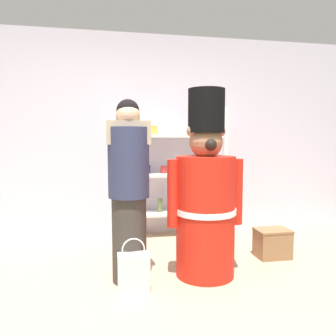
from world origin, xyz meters
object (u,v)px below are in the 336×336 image
Objects in this scene: merchandise_shelf at (172,172)px; person_shopper at (129,189)px; shopping_bag at (134,272)px; teddy_bear_guard at (205,200)px; display_crate at (272,243)px.

person_shopper is at bearing -116.77° from merchandise_shelf.
shopping_bag is at bearing -85.36° from person_shopper.
shopping_bag is at bearing -112.89° from merchandise_shelf.
shopping_bag is (-0.68, -0.20, -0.54)m from teddy_bear_guard.
person_shopper is at bearing 179.15° from teddy_bear_guard.
shopping_bag is at bearing -161.56° from display_crate.
display_crate is at bearing -48.71° from merchandise_shelf.
person_shopper is 1.70m from display_crate.
display_crate is at bearing 18.44° from shopping_bag.
teddy_bear_guard is at bearing 16.60° from shopping_bag.
person_shopper is 3.58× the size of shopping_bag.
person_shopper is at bearing 94.64° from shopping_bag.
merchandise_shelf is at bearing 67.11° from shopping_bag.
shopping_bag reaches higher than display_crate.
display_crate is (1.53, 0.29, -0.67)m from person_shopper.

